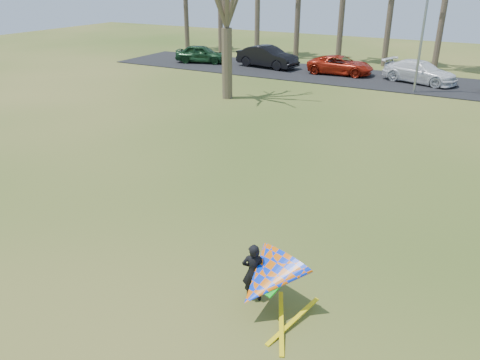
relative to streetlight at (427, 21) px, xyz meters
The scene contains 8 objects.
ground 22.55m from the streetlight, 95.61° to the right, with size 100.00×100.00×0.00m, color #214B10.
parking_strip 5.77m from the streetlight, 125.75° to the left, with size 46.00×7.00×0.06m, color black.
streetlight is the anchor object (origin of this frame).
car_0 18.91m from the streetlight, behind, with size 1.77×4.40×1.50m, color #183C1E.
car_1 13.33m from the streetlight, 164.60° to the left, with size 1.81×5.18×1.71m, color black.
car_2 8.05m from the streetlight, 150.91° to the left, with size 2.27×4.92×1.37m, color #A81F0D.
car_3 4.86m from the streetlight, 97.01° to the left, with size 2.11×5.20×1.51m, color white.
kite_flyer 24.33m from the streetlight, 88.33° to the right, with size 2.13×2.39×2.02m.
Camera 1 is at (6.52, -9.95, 7.11)m, focal length 35.00 mm.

